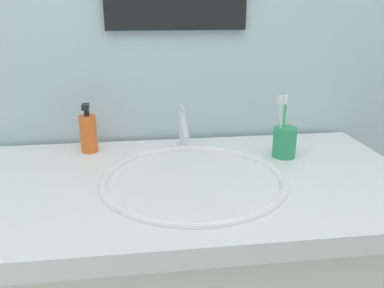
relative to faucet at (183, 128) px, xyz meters
name	(u,v)px	position (x,y,z in m)	size (l,w,h in m)	color
tiled_wall_back	(176,41)	(-0.01, 0.15, 0.26)	(2.42, 0.04, 2.40)	silver
sink_basin	(193,194)	(0.00, -0.24, -0.11)	(0.50, 0.50, 0.12)	white
faucet	(183,128)	(0.00, 0.00, 0.00)	(0.02, 0.15, 0.14)	silver
toothbrush_cup	(284,142)	(0.30, -0.10, -0.02)	(0.07, 0.07, 0.09)	#2D9966
toothbrush_green	(284,123)	(0.28, -0.13, 0.04)	(0.02, 0.03, 0.19)	green
toothbrush_white	(281,122)	(0.28, -0.10, 0.04)	(0.03, 0.01, 0.18)	white
soap_dispenser	(88,132)	(-0.30, 0.02, -0.01)	(0.05, 0.06, 0.16)	orange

